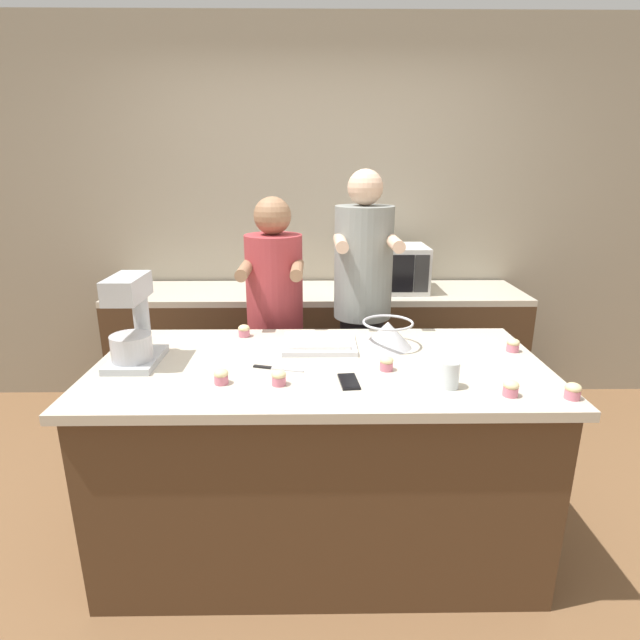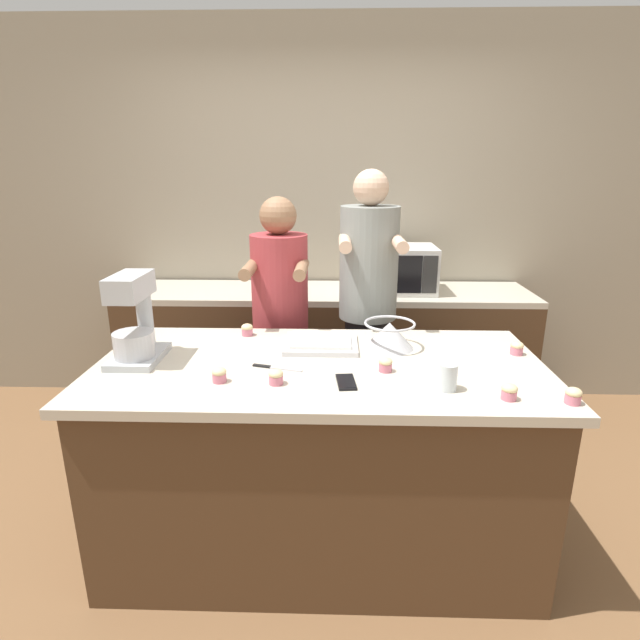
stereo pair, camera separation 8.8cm
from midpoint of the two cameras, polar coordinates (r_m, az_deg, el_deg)
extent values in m
plane|color=brown|center=(2.65, 1.01, -23.54)|extent=(16.00, 16.00, 0.00)
cube|color=gray|center=(3.71, 1.46, 11.32)|extent=(10.00, 0.06, 2.70)
cube|color=#4C331E|center=(2.39, 1.06, -15.58)|extent=(1.86, 0.88, 0.87)
cube|color=beige|center=(2.18, 1.13, -5.41)|extent=(1.94, 0.94, 0.04)
cube|color=#4C331E|center=(3.58, 1.32, -3.98)|extent=(2.80, 0.60, 0.87)
cube|color=beige|center=(3.45, 1.37, 3.10)|extent=(2.80, 0.60, 0.04)
cylinder|color=#232328|center=(3.05, -3.49, -8.36)|extent=(0.25, 0.25, 0.83)
cylinder|color=#A8383D|center=(2.82, -3.74, 4.30)|extent=(0.32, 0.32, 0.54)
sphere|color=#936B4C|center=(2.76, -3.89, 11.83)|extent=(0.20, 0.20, 0.20)
cylinder|color=#936B4C|center=(2.65, -7.07, 5.85)|extent=(0.06, 0.34, 0.06)
cylinder|color=#936B4C|center=(2.62, -1.17, 5.85)|extent=(0.06, 0.34, 0.06)
cylinder|color=#232328|center=(3.03, 6.02, -7.84)|extent=(0.25, 0.25, 0.90)
cylinder|color=gray|center=(2.79, 6.51, 6.47)|extent=(0.32, 0.32, 0.62)
sphere|color=#DBB293|center=(2.75, 6.80, 14.81)|extent=(0.19, 0.19, 0.19)
cylinder|color=#DBB293|center=(2.60, 3.85, 8.82)|extent=(0.06, 0.34, 0.06)
cylinder|color=#DBB293|center=(2.62, 9.94, 8.69)|extent=(0.06, 0.34, 0.06)
cube|color=#B2B7BC|center=(2.32, -18.97, -3.98)|extent=(0.20, 0.30, 0.03)
cylinder|color=#B2B7BC|center=(2.38, -18.36, 0.21)|extent=(0.07, 0.07, 0.25)
cube|color=#B2B7BC|center=(2.22, -19.90, 3.62)|extent=(0.13, 0.26, 0.10)
cylinder|color=#BCBCC1|center=(2.26, -19.46, -2.67)|extent=(0.17, 0.17, 0.11)
cone|color=#BCBCC1|center=(2.35, 8.99, -1.73)|extent=(0.23, 0.23, 0.12)
torus|color=#BCBCC1|center=(2.34, 9.06, -0.40)|extent=(0.24, 0.24, 0.01)
cube|color=silver|center=(2.36, 1.29, -2.77)|extent=(0.34, 0.29, 0.02)
cube|color=white|center=(2.35, 1.29, -2.31)|extent=(0.28, 0.23, 0.02)
cube|color=silver|center=(3.44, 9.84, 5.79)|extent=(0.47, 0.37, 0.31)
cube|color=black|center=(3.25, 9.55, 5.15)|extent=(0.32, 0.01, 0.24)
cube|color=#2D2D2D|center=(3.29, 13.21, 5.06)|extent=(0.09, 0.01, 0.24)
cube|color=black|center=(1.98, 4.28, -7.09)|extent=(0.08, 0.15, 0.01)
cube|color=black|center=(1.97, 4.28, -6.95)|extent=(0.07, 0.13, 0.00)
cylinder|color=silver|center=(1.97, 15.67, -6.30)|extent=(0.07, 0.07, 0.11)
cube|color=#BCBCC1|center=(2.10, -2.69, -5.64)|extent=(0.14, 0.05, 0.01)
cube|color=black|center=(2.13, -5.49, -5.28)|extent=(0.08, 0.04, 0.01)
cylinder|color=#D17084|center=(1.96, -3.76, -6.86)|extent=(0.05, 0.05, 0.03)
ellipsoid|color=beige|center=(1.95, -3.77, -6.16)|extent=(0.06, 0.06, 0.03)
cylinder|color=#D17084|center=(2.01, -10.19, -6.52)|extent=(0.05, 0.05, 0.03)
ellipsoid|color=beige|center=(2.00, -10.23, -5.84)|extent=(0.06, 0.06, 0.03)
cylinder|color=#D17084|center=(2.10, 8.68, -5.38)|extent=(0.05, 0.05, 0.03)
ellipsoid|color=beige|center=(2.09, 8.71, -4.72)|extent=(0.06, 0.06, 0.03)
cylinder|color=#D17084|center=(2.44, 22.51, -3.27)|extent=(0.05, 0.05, 0.03)
ellipsoid|color=beige|center=(2.43, 22.58, -2.69)|extent=(0.06, 0.06, 0.03)
cylinder|color=#D17084|center=(2.53, -7.33, -1.39)|extent=(0.05, 0.05, 0.03)
ellipsoid|color=beige|center=(2.52, -7.35, -0.82)|extent=(0.06, 0.06, 0.03)
cylinder|color=#D17084|center=(1.98, 21.99, -7.96)|extent=(0.05, 0.05, 0.03)
ellipsoid|color=beige|center=(1.97, 22.07, -7.27)|extent=(0.06, 0.06, 0.03)
cylinder|color=#D17084|center=(2.04, 28.04, -7.98)|extent=(0.05, 0.05, 0.03)
ellipsoid|color=beige|center=(2.03, 28.14, -7.31)|extent=(0.06, 0.06, 0.03)
camera|label=1|loc=(0.04, -88.82, 0.36)|focal=28.00mm
camera|label=2|loc=(0.04, 91.18, -0.36)|focal=28.00mm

